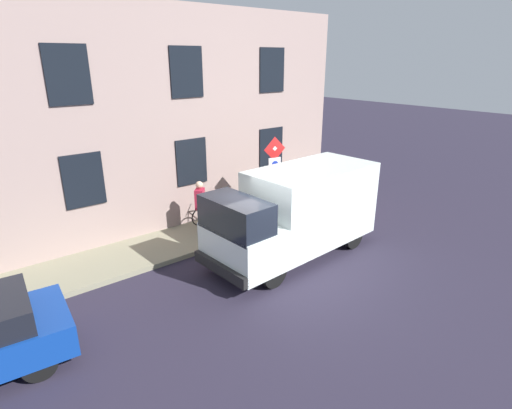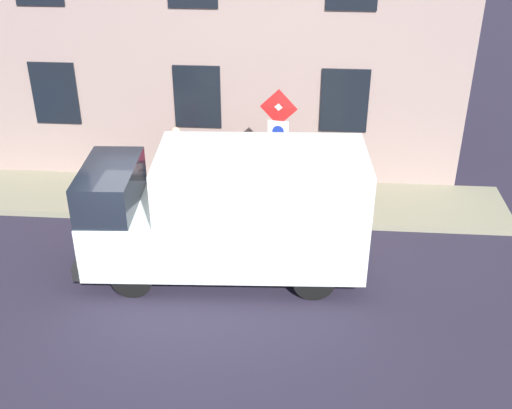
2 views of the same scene
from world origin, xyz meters
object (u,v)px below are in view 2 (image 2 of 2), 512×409
object	(u,v)px
bicycle_red	(216,173)
bicycle_purple	(248,175)
pedestrian	(178,159)
sign_post_stacked	(278,142)
bicycle_green	(280,176)
delivery_van	(230,210)

from	to	relation	value
bicycle_red	bicycle_purple	bearing A→B (deg)	-175.88
bicycle_purple	bicycle_red	xyz separation A→B (m)	(0.00, 0.76, 0.00)
pedestrian	bicycle_red	bearing A→B (deg)	-106.84
sign_post_stacked	bicycle_purple	bearing A→B (deg)	30.11
sign_post_stacked	bicycle_green	bearing A→B (deg)	-0.13
sign_post_stacked	delivery_van	size ratio (longest dim) A/B	0.52
bicycle_purple	pedestrian	size ratio (longest dim) A/B	1.00
sign_post_stacked	pedestrian	world-z (taller)	sign_post_stacked
pedestrian	delivery_van	bearing A→B (deg)	161.80
sign_post_stacked	delivery_van	bearing A→B (deg)	156.97
delivery_van	bicycle_red	size ratio (longest dim) A/B	3.17
delivery_van	bicycle_green	distance (m)	3.40
bicycle_purple	sign_post_stacked	bearing A→B (deg)	123.88
bicycle_green	bicycle_purple	bearing A→B (deg)	-6.03
delivery_van	sign_post_stacked	bearing A→B (deg)	-116.19
delivery_van	bicycle_purple	xyz separation A→B (m)	(3.20, -0.05, -0.82)
bicycle_green	bicycle_purple	size ratio (longest dim) A/B	1.00
delivery_van	bicycle_green	bearing A→B (deg)	-107.34
bicycle_red	sign_post_stacked	bearing A→B (deg)	143.41
delivery_van	bicycle_purple	distance (m)	3.31
delivery_van	pedestrian	bearing A→B (deg)	-63.87
delivery_van	bicycle_red	distance (m)	3.38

